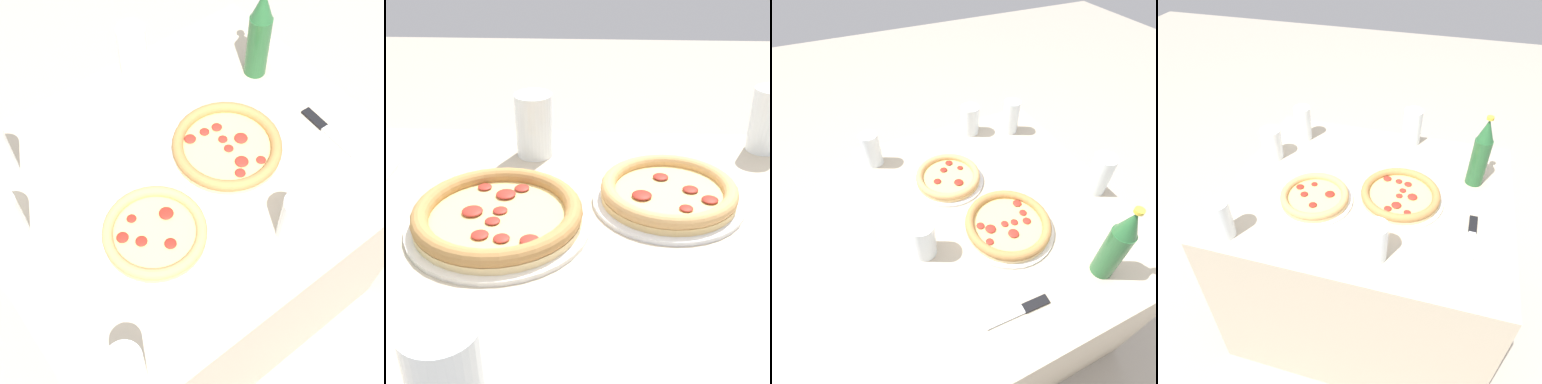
% 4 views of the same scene
% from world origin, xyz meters
% --- Properties ---
extents(ground_plane, '(8.00, 8.00, 0.00)m').
position_xyz_m(ground_plane, '(0.00, 0.00, 0.00)').
color(ground_plane, '#A89E8E').
extents(table, '(0.99, 0.81, 0.71)m').
position_xyz_m(table, '(0.00, 0.00, 0.35)').
color(table, '#B7A88E').
rests_on(table, ground_plane).
extents(pizza_salami, '(0.30, 0.30, 0.04)m').
position_xyz_m(pizza_salami, '(-0.11, 0.02, 0.73)').
color(pizza_salami, silver).
rests_on(pizza_salami, table).
extents(pizza_pepperoni, '(0.26, 0.26, 0.04)m').
position_xyz_m(pizza_pepperoni, '(0.17, 0.11, 0.73)').
color(pizza_pepperoni, silver).
rests_on(pizza_pepperoni, table).
extents(glass_lemonade, '(0.07, 0.07, 0.13)m').
position_xyz_m(glass_lemonade, '(0.38, 0.33, 0.76)').
color(glass_lemonade, white).
rests_on(glass_lemonade, table).
extents(glass_red_wine, '(0.07, 0.07, 0.13)m').
position_xyz_m(glass_red_wine, '(-0.09, 0.29, 0.76)').
color(glass_red_wine, white).
rests_on(glass_red_wine, table).
extents(glass_iced_tea, '(0.08, 0.08, 0.15)m').
position_xyz_m(glass_iced_tea, '(-0.09, -0.35, 0.77)').
color(glass_iced_tea, white).
rests_on(glass_iced_tea, table).
extents(glass_mango_juice, '(0.07, 0.07, 0.14)m').
position_xyz_m(glass_mango_juice, '(0.35, -0.26, 0.77)').
color(glass_mango_juice, white).
rests_on(glass_mango_juice, table).
extents(glass_orange_juice, '(0.08, 0.08, 0.12)m').
position_xyz_m(glass_orange_juice, '(0.41, -0.10, 0.76)').
color(glass_orange_juice, white).
rests_on(glass_orange_juice, table).
extents(beer_bottle, '(0.06, 0.06, 0.27)m').
position_xyz_m(beer_bottle, '(-0.36, -0.15, 0.83)').
color(beer_bottle, '#286033').
rests_on(beer_bottle, table).
extents(knife, '(0.03, 0.18, 0.01)m').
position_xyz_m(knife, '(-0.36, 0.13, 0.71)').
color(knife, black).
rests_on(knife, table).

